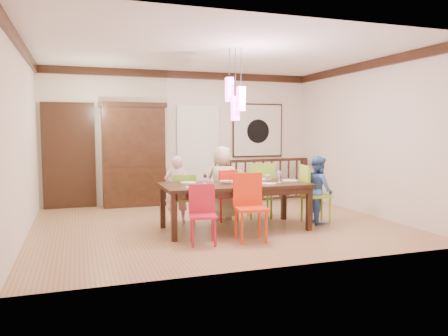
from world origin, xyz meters
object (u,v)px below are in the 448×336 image
object	(u,v)px
balustrade	(267,179)
person_far_mid	(222,183)
chair_far_left	(185,195)
china_hutch	(134,154)
chair_end_right	(316,190)
person_far_left	(177,189)
person_end_right	(318,190)
dining_table	(235,188)

from	to	relation	value
balustrade	person_far_mid	bearing A→B (deg)	-141.09
chair_far_left	china_hutch	size ratio (longest dim) A/B	0.39
chair_end_right	person_far_mid	bearing A→B (deg)	68.90
person_far_left	person_end_right	xyz separation A→B (m)	(2.29, -0.87, 0.01)
person_far_left	person_far_mid	size ratio (longest dim) A/B	0.88
balustrade	person_far_mid	distance (m)	2.28
person_far_left	dining_table	bearing A→B (deg)	148.65
china_hutch	balustrade	world-z (taller)	china_hutch
person_far_mid	chair_far_left	bearing A→B (deg)	24.97
chair_far_left	chair_end_right	world-z (taller)	chair_end_right
balustrade	person_far_left	size ratio (longest dim) A/B	1.81
dining_table	chair_end_right	xyz separation A→B (m)	(1.48, -0.02, -0.10)
chair_far_left	chair_end_right	distance (m)	2.26
china_hutch	chair_far_left	bearing A→B (deg)	-73.28
dining_table	china_hutch	xyz separation A→B (m)	(-1.27, 2.77, 0.42)
chair_far_left	china_hutch	distance (m)	2.23
chair_end_right	china_hutch	world-z (taller)	china_hutch
dining_table	chair_end_right	size ratio (longest dim) A/B	2.35
chair_end_right	dining_table	bearing A→B (deg)	98.93
dining_table	chair_far_left	size ratio (longest dim) A/B	2.74
chair_end_right	balustrade	size ratio (longest dim) A/B	0.48
dining_table	balustrade	bearing A→B (deg)	55.72
person_far_left	person_end_right	bearing A→B (deg)	175.32
china_hutch	person_far_mid	bearing A→B (deg)	-55.71
dining_table	person_far_mid	xyz separation A→B (m)	(0.06, 0.83, -0.01)
person_end_right	person_far_mid	bearing A→B (deg)	65.05
chair_far_left	balustrade	size ratio (longest dim) A/B	0.41
chair_far_left	person_far_left	size ratio (longest dim) A/B	0.74
chair_far_left	china_hutch	bearing A→B (deg)	-58.37
person_end_right	chair_end_right	bearing A→B (deg)	86.03
person_far_mid	person_end_right	size ratio (longest dim) A/B	1.13
china_hutch	balustrade	xyz separation A→B (m)	(2.94, -0.35, -0.60)
chair_far_left	person_far_left	xyz separation A→B (m)	(-0.12, 0.12, 0.09)
dining_table	person_end_right	world-z (taller)	person_end_right
dining_table	chair_end_right	world-z (taller)	chair_end_right
chair_far_left	person_far_left	distance (m)	0.19
chair_end_right	balustrade	distance (m)	2.45
dining_table	chair_far_left	bearing A→B (deg)	132.58
china_hutch	dining_table	bearing A→B (deg)	-65.38
dining_table	person_far_mid	distance (m)	0.83
chair_end_right	china_hutch	distance (m)	3.95
china_hutch	person_end_right	bearing A→B (deg)	-45.08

